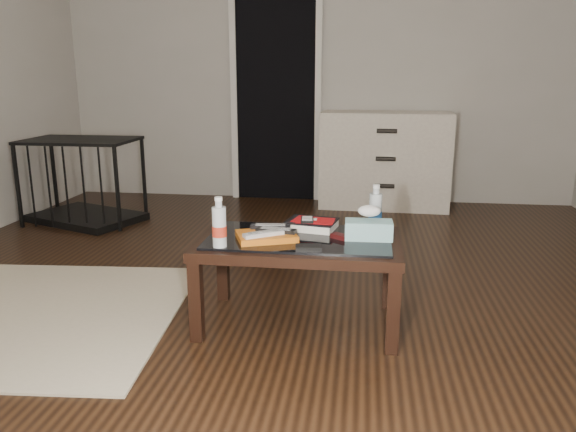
% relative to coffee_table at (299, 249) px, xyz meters
% --- Properties ---
extents(ground, '(5.00, 5.00, 0.00)m').
position_rel_coffee_table_xyz_m(ground, '(-0.17, 0.48, -0.40)').
color(ground, black).
rests_on(ground, ground).
extents(room_shell, '(5.00, 5.00, 5.00)m').
position_rel_coffee_table_xyz_m(room_shell, '(-0.17, 0.48, 1.22)').
color(room_shell, '#B7B2A9').
rests_on(room_shell, ground).
extents(doorway, '(0.90, 0.08, 2.07)m').
position_rel_coffee_table_xyz_m(doorway, '(-0.57, 2.94, 0.63)').
color(doorway, black).
rests_on(doorway, ground).
extents(coffee_table, '(1.00, 0.60, 0.46)m').
position_rel_coffee_table_xyz_m(coffee_table, '(0.00, 0.00, 0.00)').
color(coffee_table, black).
rests_on(coffee_table, ground).
extents(dresser, '(1.22, 0.55, 0.90)m').
position_rel_coffee_table_xyz_m(dresser, '(0.50, 2.71, 0.05)').
color(dresser, silver).
rests_on(dresser, ground).
extents(pet_crate, '(1.06, 0.89, 0.71)m').
position_rel_coffee_table_xyz_m(pet_crate, '(-2.07, 1.81, -0.17)').
color(pet_crate, black).
rests_on(pet_crate, ground).
extents(magazines, '(0.34, 0.30, 0.03)m').
position_rel_coffee_table_xyz_m(magazines, '(-0.15, -0.06, 0.08)').
color(magazines, '#C35F12').
rests_on(magazines, coffee_table).
extents(remote_silver, '(0.19, 0.15, 0.02)m').
position_rel_coffee_table_xyz_m(remote_silver, '(-0.16, -0.11, 0.11)').
color(remote_silver, silver).
rests_on(remote_silver, magazines).
extents(remote_black_front, '(0.21, 0.08, 0.02)m').
position_rel_coffee_table_xyz_m(remote_black_front, '(-0.11, -0.04, 0.11)').
color(remote_black_front, black).
rests_on(remote_black_front, magazines).
extents(remote_black_back, '(0.20, 0.06, 0.02)m').
position_rel_coffee_table_xyz_m(remote_black_back, '(-0.15, 0.03, 0.11)').
color(remote_black_back, black).
rests_on(remote_black_back, magazines).
extents(textbook, '(0.28, 0.25, 0.05)m').
position_rel_coffee_table_xyz_m(textbook, '(0.05, 0.16, 0.09)').
color(textbook, black).
rests_on(textbook, coffee_table).
extents(dvd_mailers, '(0.22, 0.17, 0.01)m').
position_rel_coffee_table_xyz_m(dvd_mailers, '(0.05, 0.15, 0.11)').
color(dvd_mailers, '#AB0B0F').
rests_on(dvd_mailers, textbook).
extents(ipod, '(0.07, 0.11, 0.02)m').
position_rel_coffee_table_xyz_m(ipod, '(0.03, 0.11, 0.12)').
color(ipod, black).
rests_on(ipod, dvd_mailers).
extents(flip_phone, '(0.10, 0.09, 0.02)m').
position_rel_coffee_table_xyz_m(flip_phone, '(0.20, -0.00, 0.08)').
color(flip_phone, black).
rests_on(flip_phone, coffee_table).
extents(wallet, '(0.13, 0.08, 0.02)m').
position_rel_coffee_table_xyz_m(wallet, '(0.07, -0.20, 0.07)').
color(wallet, black).
rests_on(wallet, coffee_table).
extents(water_bottle_left, '(0.07, 0.07, 0.24)m').
position_rel_coffee_table_xyz_m(water_bottle_left, '(-0.35, -0.21, 0.18)').
color(water_bottle_left, '#B7BEC3').
rests_on(water_bottle_left, coffee_table).
extents(water_bottle_right, '(0.07, 0.07, 0.24)m').
position_rel_coffee_table_xyz_m(water_bottle_right, '(0.37, 0.18, 0.18)').
color(water_bottle_right, silver).
rests_on(water_bottle_right, coffee_table).
extents(tissue_box, '(0.23, 0.13, 0.09)m').
position_rel_coffee_table_xyz_m(tissue_box, '(0.34, 0.01, 0.11)').
color(tissue_box, teal).
rests_on(tissue_box, coffee_table).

